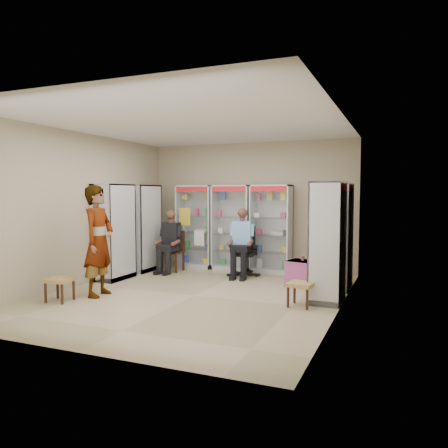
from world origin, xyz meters
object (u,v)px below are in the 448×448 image
at_px(cabinet_back_mid, 232,228).
at_px(seated_shopkeeper, 243,245).
at_px(cabinet_left_far, 143,228).
at_px(cabinet_right_far, 337,236).
at_px(standing_man, 99,241).
at_px(wooden_chair, 173,251).
at_px(woven_stool_b, 60,290).
at_px(cabinet_back_right, 271,229).
at_px(cabinet_back_left, 196,226).
at_px(woven_stool_a, 301,294).
at_px(office_chair, 243,251).
at_px(cabinet_left_near, 114,232).
at_px(cabinet_right_near, 328,242).
at_px(pink_trunk, 302,273).

height_order(cabinet_back_mid, seated_shopkeeper, cabinet_back_mid).
distance_m(cabinet_left_far, seated_shopkeeper, 2.43).
relative_size(cabinet_right_far, standing_man, 1.03).
bearing_deg(wooden_chair, standing_man, -90.08).
relative_size(cabinet_left_far, woven_stool_b, 5.06).
bearing_deg(standing_man, cabinet_back_right, -39.24).
relative_size(cabinet_back_left, cabinet_left_far, 1.00).
height_order(seated_shopkeeper, woven_stool_a, seated_shopkeeper).
bearing_deg(wooden_chair, cabinet_left_far, -163.61).
height_order(cabinet_right_far, office_chair, cabinet_right_far).
height_order(cabinet_right_far, cabinet_left_near, same).
bearing_deg(standing_man, cabinet_right_near, -79.86).
bearing_deg(cabinet_back_mid, office_chair, -52.23).
bearing_deg(cabinet_right_far, seated_shopkeeper, 78.76).
distance_m(cabinet_back_left, standing_man, 3.38).
relative_size(cabinet_back_mid, pink_trunk, 3.82).
height_order(cabinet_back_left, cabinet_right_near, same).
xyz_separation_m(cabinet_right_near, woven_stool_b, (-4.13, -1.74, -0.80)).
xyz_separation_m(cabinet_right_near, cabinet_left_far, (-4.46, 1.30, 0.00)).
distance_m(seated_shopkeeper, woven_stool_a, 2.72).
height_order(cabinet_left_far, cabinet_left_near, same).
bearing_deg(woven_stool_b, cabinet_right_near, 22.80).
relative_size(cabinet_left_far, office_chair, 1.82).
bearing_deg(wooden_chair, cabinet_back_left, 71.10).
height_order(cabinet_back_mid, office_chair, cabinet_back_mid).
bearing_deg(cabinet_back_left, seated_shopkeeper, -26.12).
xyz_separation_m(cabinet_back_mid, cabinet_left_near, (-1.88, -2.03, 0.00)).
relative_size(cabinet_back_mid, cabinet_left_near, 1.00).
xyz_separation_m(cabinet_back_left, woven_stool_a, (3.20, -2.75, -0.81)).
height_order(cabinet_right_near, woven_stool_b, cabinet_right_near).
height_order(office_chair, woven_stool_a, office_chair).
relative_size(wooden_chair, seated_shopkeeper, 0.67).
height_order(cabinet_right_far, pink_trunk, cabinet_right_far).
distance_m(cabinet_back_left, pink_trunk, 3.23).
distance_m(wooden_chair, woven_stool_b, 3.27).
bearing_deg(woven_stool_a, seated_shopkeeper, 130.41).
bearing_deg(cabinet_back_left, cabinet_back_mid, 0.00).
bearing_deg(cabinet_left_near, seated_shopkeeper, 118.62).
distance_m(wooden_chair, seated_shopkeeper, 1.73).
bearing_deg(cabinet_back_right, office_chair, -122.69).
relative_size(wooden_chair, woven_stool_b, 2.38).
bearing_deg(pink_trunk, woven_stool_a, -78.52).
relative_size(cabinet_left_far, standing_man, 1.03).
distance_m(cabinet_back_left, cabinet_back_right, 1.90).
bearing_deg(cabinet_right_far, standing_man, 120.68).
relative_size(cabinet_right_near, seated_shopkeeper, 1.43).
distance_m(cabinet_left_near, office_chair, 2.79).
relative_size(cabinet_left_near, standing_man, 1.03).
distance_m(cabinet_left_far, standing_man, 2.54).
bearing_deg(cabinet_back_right, cabinet_right_near, -53.84).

